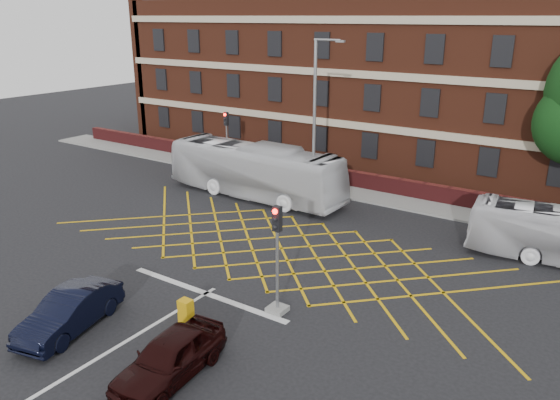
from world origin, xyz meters
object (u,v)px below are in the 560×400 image
Objects in this scene: car_maroon at (170,357)px; traffic_light_near at (277,270)px; street_lamp at (315,151)px; bus_left at (255,171)px; traffic_light_far at (227,147)px; direction_signs at (203,147)px; utility_cabinet at (186,311)px; car_navy at (70,311)px.

traffic_light_near is (0.50, 5.16, 1.04)m from car_maroon.
street_lamp reaches higher than car_maroon.
street_lamp is (-4.70, 16.60, 2.63)m from car_maroon.
traffic_light_far is (-5.26, 3.72, 0.10)m from bus_left.
traffic_light_far reaches higher than bus_left.
traffic_light_near is 1.94× the size of direction_signs.
utility_cabinet is at bearing 120.22° from car_maroon.
direction_signs reaches higher than utility_cabinet.
utility_cabinet is (-1.86, 2.66, -0.27)m from car_maroon.
traffic_light_near and traffic_light_far have the same top height.
direction_signs is (-16.40, 19.95, 0.65)m from car_maroon.
car_navy reaches higher than utility_cabinet.
bus_left is 15.01m from utility_cabinet.
bus_left reaches higher than car_navy.
traffic_light_near is 3.69m from utility_cabinet.
car_maroon is at bearing -95.53° from traffic_light_near.
street_lamp is at bearing 101.00° from car_maroon.
car_navy is at bearing -65.71° from traffic_light_far.
traffic_light_far is 1.94× the size of direction_signs.
street_lamp reaches higher than traffic_light_near.
traffic_light_far is at bearing 56.53° from bus_left.
traffic_light_far reaches higher than car_maroon.
bus_left reaches higher than car_maroon.
direction_signs is at bearing 164.01° from street_lamp.
traffic_light_near is 20.47m from traffic_light_far.
bus_left is 2.82× the size of car_maroon.
car_navy is 23.02m from direction_signs.
street_lamp is at bearing 75.66° from car_navy.
bus_left is 2.80× the size of traffic_light_near.
utility_cabinet is at bearing 27.42° from car_navy.
car_maroon is (4.96, 0.02, 0.01)m from car_navy.
direction_signs is (-11.70, 3.35, -1.97)m from street_lamp.
traffic_light_near reaches higher than car_navy.
car_maroon is 0.99× the size of traffic_light_near.
car_maroon is at bearing -13.23° from car_navy.
car_navy is 1.03× the size of car_maroon.
utility_cabinet is (14.54, -17.29, -0.93)m from direction_signs.
car_maroon is 24.15m from traffic_light_far.
traffic_light_far is 9.83m from street_lamp.
traffic_light_near is at bearing 30.07° from car_navy.
traffic_light_far is 4.73× the size of utility_cabinet.
street_lamp is at bearing -15.99° from direction_signs.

